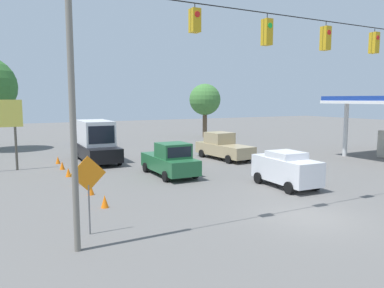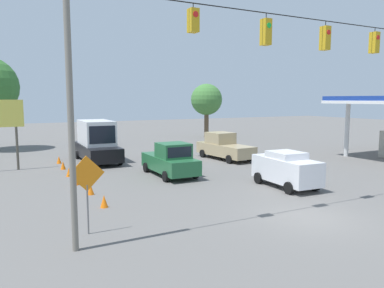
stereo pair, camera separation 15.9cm
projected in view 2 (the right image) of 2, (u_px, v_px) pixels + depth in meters
ground_plane at (308, 217)px, 15.29m from camera, size 140.00×140.00×0.00m
overhead_signal_span at (297, 79)px, 15.51m from camera, size 18.31×0.38×8.87m
pickup_truck_tan_oncoming_far at (224, 147)px, 30.12m from camera, size 2.46×5.65×2.12m
sedan_blue_withflow_deep at (97, 135)px, 40.16m from camera, size 2.37×4.60×1.89m
pickup_truck_green_withflow_mid at (170, 160)px, 23.51m from camera, size 2.21×5.09×2.12m
box_truck_black_withflow_far at (97, 142)px, 28.84m from camera, size 2.70×6.59×3.17m
sedan_white_crossing_near at (286, 169)px, 20.46m from camera, size 2.12×4.22×1.96m
traffic_cone_nearest at (104, 201)px, 16.66m from camera, size 0.35×0.35×0.57m
traffic_cone_second at (91, 189)px, 18.90m from camera, size 0.35×0.35×0.57m
traffic_cone_third at (76, 180)px, 21.01m from camera, size 0.35×0.35×0.57m
traffic_cone_fourth at (69, 172)px, 23.33m from camera, size 0.35×0.35×0.57m
traffic_cone_fifth at (63, 165)px, 25.71m from camera, size 0.35×0.35×0.57m
traffic_cone_farthest at (59, 160)px, 28.03m from camera, size 0.35×0.35×0.57m
work_zone_sign at (87, 180)px, 13.18m from camera, size 1.27×0.06×2.84m
tree_horizon_right at (207, 100)px, 47.20m from camera, size 3.94×3.94×6.74m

